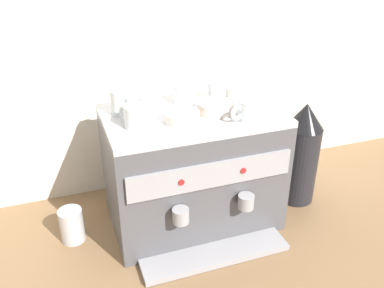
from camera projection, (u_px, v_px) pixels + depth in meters
ground_plane at (192, 216)px, 1.62m from camera, size 4.00×4.00×0.00m
tiled_backsplash_wall at (165, 52)px, 1.63m from camera, size 2.80×0.03×1.17m
espresso_machine at (192, 169)px, 1.51m from camera, size 0.62×0.49×0.45m
ceramic_cup_0 at (184, 93)px, 1.49m from camera, size 0.08×0.12×0.07m
ceramic_cup_1 at (121, 103)px, 1.38m from camera, size 0.07×0.11×0.08m
ceramic_cup_2 at (248, 110)px, 1.34m from camera, size 0.11×0.08×0.07m
ceramic_cup_3 at (217, 91)px, 1.50m from camera, size 0.10×0.09×0.07m
ceramic_cup_4 at (149, 97)px, 1.44m from camera, size 0.12×0.08×0.08m
ceramic_cup_5 at (135, 116)px, 1.29m from camera, size 0.09×0.11×0.07m
ceramic_bowl_0 at (182, 117)px, 1.34m from camera, size 0.12×0.12×0.03m
ceramic_bowl_1 at (216, 108)px, 1.41m from camera, size 0.13×0.13×0.04m
ceramic_bowl_2 at (237, 92)px, 1.54m from camera, size 0.10×0.10×0.04m
coffee_grinder at (301, 153)px, 1.64m from camera, size 0.15×0.15×0.43m
milk_pitcher at (72, 225)px, 1.47m from camera, size 0.09×0.09×0.13m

